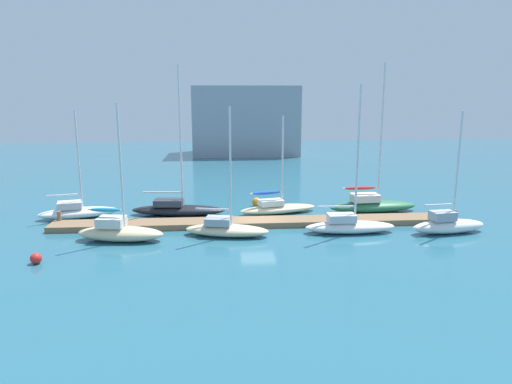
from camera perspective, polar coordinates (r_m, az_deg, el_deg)
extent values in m
plane|color=#286075|center=(33.00, 0.27, -4.13)|extent=(120.00, 120.00, 0.00)
cube|color=#846647|center=(32.95, 0.27, -3.79)|extent=(29.07, 2.00, 0.41)
cylinder|color=#846647|center=(35.51, -23.27, -3.07)|extent=(0.28, 0.28, 1.07)
cylinder|color=#846647|center=(36.05, 23.43, -2.86)|extent=(0.28, 0.28, 1.07)
ellipsoid|color=white|center=(37.32, -21.19, -2.42)|extent=(6.05, 3.08, 0.79)
cube|color=silver|center=(37.21, -22.16, -1.51)|extent=(1.98, 1.60, 0.51)
cylinder|color=silver|center=(36.55, -21.22, 3.77)|extent=(0.13, 0.13, 7.32)
cylinder|color=silver|center=(37.07, -22.79, -0.34)|extent=(2.39, 0.69, 0.11)
ellipsoid|color=beige|center=(30.70, -16.49, -4.98)|extent=(5.78, 2.66, 0.94)
cube|color=silver|center=(30.69, -17.55, -3.56)|extent=(1.84, 1.52, 0.61)
cylinder|color=silver|center=(29.65, -16.49, 3.04)|extent=(0.13, 0.13, 7.74)
cylinder|color=silver|center=(30.62, -18.23, -2.12)|extent=(2.33, 0.46, 0.11)
ellipsoid|color=teal|center=(30.62, -18.23, -2.12)|extent=(2.13, 0.68, 0.28)
ellipsoid|color=black|center=(36.12, -9.64, -2.24)|extent=(7.37, 2.56, 0.76)
cube|color=#333842|center=(36.11, -10.80, -1.27)|extent=(2.28, 1.53, 0.49)
cylinder|color=silver|center=(35.09, -9.38, 6.78)|extent=(0.14, 0.14, 10.61)
cylinder|color=silver|center=(36.02, -11.53, -0.02)|extent=(3.03, 0.39, 0.11)
ellipsoid|color=beige|center=(30.50, -3.64, -4.78)|extent=(5.83, 2.85, 0.76)
cube|color=#9EA3AD|center=(30.43, -4.69, -3.60)|extent=(1.89, 1.55, 0.50)
cylinder|color=silver|center=(29.49, -3.21, 3.11)|extent=(0.13, 0.13, 7.73)
cylinder|color=silver|center=(30.29, -5.34, -2.11)|extent=(2.32, 0.57, 0.11)
ellipsoid|color=beige|center=(36.16, 2.78, -2.13)|extent=(6.44, 2.99, 0.68)
cube|color=silver|center=(35.82, 1.85, -1.33)|extent=(2.08, 1.54, 0.44)
cylinder|color=silver|center=(35.52, 3.32, 3.87)|extent=(0.14, 0.14, 6.92)
cylinder|color=silver|center=(35.52, 1.29, -0.09)|extent=(2.58, 0.69, 0.11)
ellipsoid|color=blue|center=(35.52, 1.29, -0.09)|extent=(2.38, 0.88, 0.28)
ellipsoid|color=white|center=(31.73, 11.61, -4.30)|extent=(6.13, 1.69, 0.80)
cube|color=silver|center=(31.40, 10.59, -3.17)|extent=(1.84, 1.16, 0.52)
cylinder|color=silver|center=(30.81, 12.55, 4.55)|extent=(0.14, 0.14, 9.05)
cylinder|color=silver|center=(31.11, 9.99, -1.77)|extent=(2.57, 0.13, 0.11)
ellipsoid|color=#2D7047|center=(37.73, 14.35, -1.74)|extent=(7.20, 2.38, 0.89)
cube|color=silver|center=(37.30, 13.39, -0.69)|extent=(2.20, 1.50, 0.58)
cylinder|color=silver|center=(36.95, 15.33, 7.00)|extent=(0.14, 0.14, 10.64)
cylinder|color=silver|center=(36.99, 12.84, 0.48)|extent=(2.98, 0.29, 0.11)
ellipsoid|color=#B72D28|center=(36.99, 12.84, 0.48)|extent=(2.70, 0.52, 0.28)
ellipsoid|color=white|center=(33.67, 22.85, -3.96)|extent=(5.39, 2.13, 0.93)
cube|color=#9EA3AD|center=(33.18, 22.21, -2.75)|extent=(1.69, 1.22, 0.60)
cylinder|color=silver|center=(32.99, 23.80, 2.92)|extent=(0.13, 0.13, 7.24)
cylinder|color=silver|center=(32.83, 21.86, -1.47)|extent=(2.20, 0.38, 0.11)
sphere|color=orange|center=(38.22, 0.07, -1.26)|extent=(0.77, 0.77, 0.77)
sphere|color=red|center=(28.39, -25.70, -7.45)|extent=(0.62, 0.62, 0.62)
cube|color=#9399A3|center=(71.76, -1.32, 8.90)|extent=(15.97, 9.15, 10.39)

